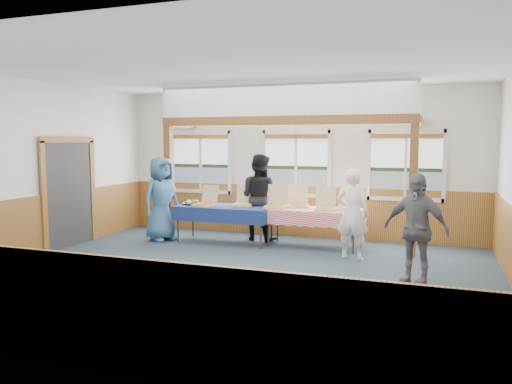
# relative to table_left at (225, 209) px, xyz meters

# --- Properties ---
(floor) EXTENTS (8.00, 8.00, 0.00)m
(floor) POSITION_rel_table_left_xyz_m (1.20, -2.28, -0.70)
(floor) COLOR #2A3844
(floor) RESTS_ON ground
(ceiling) EXTENTS (8.00, 8.00, 0.00)m
(ceiling) POSITION_rel_table_left_xyz_m (1.20, -2.28, 2.50)
(ceiling) COLOR white
(ceiling) RESTS_ON wall_back
(wall_back) EXTENTS (8.00, 0.00, 8.00)m
(wall_back) POSITION_rel_table_left_xyz_m (1.20, 1.22, 0.90)
(wall_back) COLOR silver
(wall_back) RESTS_ON floor
(wall_front) EXTENTS (8.00, 0.00, 8.00)m
(wall_front) POSITION_rel_table_left_xyz_m (1.20, -5.78, 0.90)
(wall_front) COLOR silver
(wall_front) RESTS_ON floor
(wall_left) EXTENTS (0.00, 8.00, 8.00)m
(wall_left) POSITION_rel_table_left_xyz_m (-2.80, -2.28, 0.90)
(wall_left) COLOR silver
(wall_left) RESTS_ON floor
(wainscot_back) EXTENTS (7.98, 0.05, 1.10)m
(wainscot_back) POSITION_rel_table_left_xyz_m (1.20, 1.19, -0.15)
(wainscot_back) COLOR brown
(wainscot_back) RESTS_ON floor
(wainscot_front) EXTENTS (7.98, 0.05, 1.10)m
(wainscot_front) POSITION_rel_table_left_xyz_m (1.20, -5.76, -0.15)
(wainscot_front) COLOR brown
(wainscot_front) RESTS_ON floor
(wainscot_left) EXTENTS (0.05, 6.98, 1.10)m
(wainscot_left) POSITION_rel_table_left_xyz_m (-2.78, -2.28, -0.15)
(wainscot_left) COLOR brown
(wainscot_left) RESTS_ON floor
(cased_opening) EXTENTS (0.06, 1.30, 2.10)m
(cased_opening) POSITION_rel_table_left_xyz_m (-2.76, -1.38, 0.35)
(cased_opening) COLOR #2D2D2D
(cased_opening) RESTS_ON wall_left
(window_left) EXTENTS (1.56, 0.10, 1.46)m
(window_left) POSITION_rel_table_left_xyz_m (-1.10, 1.17, 0.97)
(window_left) COLOR silver
(window_left) RESTS_ON wall_back
(window_mid) EXTENTS (1.56, 0.10, 1.46)m
(window_mid) POSITION_rel_table_left_xyz_m (1.20, 1.17, 0.97)
(window_mid) COLOR silver
(window_mid) RESTS_ON wall_back
(window_right) EXTENTS (1.56, 0.10, 1.46)m
(window_right) POSITION_rel_table_left_xyz_m (3.50, 1.17, 0.97)
(window_right) COLOR silver
(window_right) RESTS_ON wall_back
(post_left) EXTENTS (0.15, 0.15, 2.40)m
(post_left) POSITION_rel_table_left_xyz_m (-1.30, 0.02, 0.50)
(post_left) COLOR #563913
(post_left) RESTS_ON floor
(post_right) EXTENTS (0.15, 0.15, 2.40)m
(post_right) POSITION_rel_table_left_xyz_m (3.70, 0.02, 0.50)
(post_right) COLOR #563913
(post_right) RESTS_ON floor
(cross_beam) EXTENTS (5.15, 0.18, 0.18)m
(cross_beam) POSITION_rel_table_left_xyz_m (1.20, 0.02, 1.79)
(cross_beam) COLOR #563913
(cross_beam) RESTS_ON post_left
(table_left) EXTENTS (2.04, 0.99, 0.76)m
(table_left) POSITION_rel_table_left_xyz_m (0.00, 0.00, 0.00)
(table_left) COLOR #2D2D2D
(table_left) RESTS_ON floor
(table_right) EXTENTS (2.00, 1.35, 0.76)m
(table_right) POSITION_rel_table_left_xyz_m (1.83, 0.17, -0.00)
(table_right) COLOR #2D2D2D
(table_right) RESTS_ON floor
(pizza_box_a) EXTENTS (0.45, 0.52, 0.42)m
(pizza_box_a) POSITION_rel_table_left_xyz_m (-0.39, -0.11, 0.12)
(pizza_box_a) COLOR beige
(pizza_box_a) RESTS_ON table_left
(pizza_box_b) EXTENTS (0.42, 0.50, 0.42)m
(pizza_box_b) POSITION_rel_table_left_xyz_m (0.35, 0.16, 0.12)
(pizza_box_b) COLOR beige
(pizza_box_b) RESTS_ON table_left
(pizza_box_c) EXTENTS (0.46, 0.54, 0.45)m
(pizza_box_c) POSITION_rel_table_left_xyz_m (1.08, 0.08, 0.12)
(pizza_box_c) COLOR beige
(pizza_box_c) RESTS_ON table_right
(pizza_box_d) EXTENTS (0.53, 0.59, 0.44)m
(pizza_box_d) POSITION_rel_table_left_xyz_m (1.47, 0.36, 0.12)
(pizza_box_d) COLOR beige
(pizza_box_d) RESTS_ON table_right
(pizza_box_e) EXTENTS (0.46, 0.54, 0.43)m
(pizza_box_e) POSITION_rel_table_left_xyz_m (2.08, 0.09, 0.12)
(pizza_box_e) COLOR beige
(pizza_box_e) RESTS_ON table_right
(pizza_box_f) EXTENTS (0.43, 0.52, 0.46)m
(pizza_box_f) POSITION_rel_table_left_xyz_m (2.48, 0.32, 0.12)
(pizza_box_f) COLOR beige
(pizza_box_f) RESTS_ON table_right
(veggie_tray) EXTENTS (0.40, 0.40, 0.09)m
(veggie_tray) POSITION_rel_table_left_xyz_m (-0.75, -0.00, 0.08)
(veggie_tray) COLOR black
(veggie_tray) RESTS_ON table_left
(drink_glass) EXTENTS (0.07, 0.07, 0.15)m
(drink_glass) POSITION_rel_table_left_xyz_m (2.68, -0.08, 0.13)
(drink_glass) COLOR #A9711C
(drink_glass) RESTS_ON table_right
(woman_white) EXTENTS (0.65, 0.48, 1.63)m
(woman_white) POSITION_rel_table_left_xyz_m (2.72, -0.61, 0.11)
(woman_white) COLOR white
(woman_white) RESTS_ON floor
(woman_black) EXTENTS (1.01, 0.86, 1.82)m
(woman_black) POSITION_rel_table_left_xyz_m (0.59, 0.47, 0.20)
(woman_black) COLOR black
(woman_black) RESTS_ON floor
(man_blue) EXTENTS (0.85, 1.01, 1.77)m
(man_blue) POSITION_rel_table_left_xyz_m (-1.33, -0.26, 0.18)
(man_blue) COLOR #38638C
(man_blue) RESTS_ON floor
(person_grey) EXTENTS (1.04, 0.71, 1.65)m
(person_grey) POSITION_rel_table_left_xyz_m (3.82, -1.82, 0.12)
(person_grey) COLOR slate
(person_grey) RESTS_ON floor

